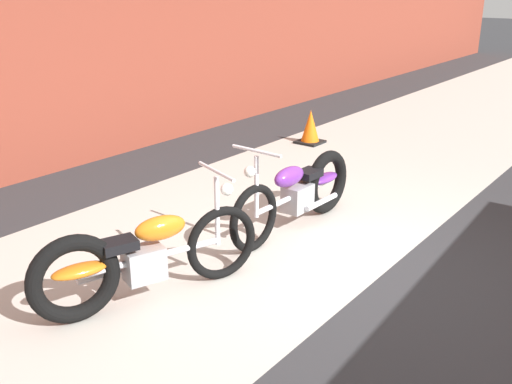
# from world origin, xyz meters

# --- Properties ---
(ground_plane) EXTENTS (80.00, 80.00, 0.00)m
(ground_plane) POSITION_xyz_m (0.00, 0.00, 0.00)
(ground_plane) COLOR #2D2D30
(sidewalk_slab) EXTENTS (36.00, 3.50, 0.01)m
(sidewalk_slab) POSITION_xyz_m (0.00, 1.75, 0.00)
(sidewalk_slab) COLOR #B2ADA3
(sidewalk_slab) RESTS_ON ground
(motorcycle_orange) EXTENTS (1.92, 0.88, 1.03)m
(motorcycle_orange) POSITION_xyz_m (-1.68, 1.39, 0.40)
(motorcycle_orange) COLOR black
(motorcycle_orange) RESTS_ON ground
(motorcycle_purple) EXTENTS (2.01, 0.58, 1.03)m
(motorcycle_purple) POSITION_xyz_m (0.51, 1.22, 0.40)
(motorcycle_purple) COLOR black
(motorcycle_purple) RESTS_ON ground
(traffic_cone) EXTENTS (0.40, 0.40, 0.55)m
(traffic_cone) POSITION_xyz_m (3.45, 2.98, 0.25)
(traffic_cone) COLOR orange
(traffic_cone) RESTS_ON ground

